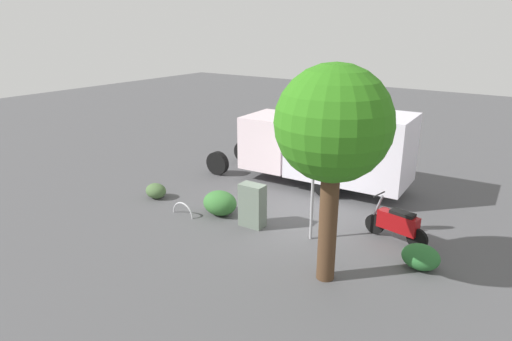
{
  "coord_description": "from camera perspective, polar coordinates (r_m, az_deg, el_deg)",
  "views": [
    {
      "loc": [
        -6.17,
        10.71,
        5.57
      ],
      "look_at": [
        1.39,
        -0.18,
        1.18
      ],
      "focal_mm": 31.32,
      "sensor_mm": 36.0,
      "label": 1
    }
  ],
  "objects": [
    {
      "name": "utility_cabinet",
      "position": [
        12.75,
        -0.47,
        -4.48
      ],
      "size": [
        0.73,
        0.43,
        1.27
      ],
      "primitive_type": "cube",
      "rotation": [
        0.0,
        0.0,
        0.02
      ],
      "color": "slate",
      "rests_on": "ground"
    },
    {
      "name": "stop_sign",
      "position": [
        11.51,
        7.37,
        1.34
      ],
      "size": [
        0.71,
        0.33,
        3.35
      ],
      "color": "#9E9EA3",
      "rests_on": "ground"
    },
    {
      "name": "shrub_near_sign",
      "position": [
        15.26,
        -12.67,
        -2.55
      ],
      "size": [
        0.74,
        0.6,
        0.5
      ],
      "primitive_type": "ellipsoid",
      "color": "#456237",
      "rests_on": "ground"
    },
    {
      "name": "shrub_by_tree",
      "position": [
        13.64,
        -4.63,
        -4.16
      ],
      "size": [
        1.09,
        0.89,
        0.74
      ],
      "primitive_type": "ellipsoid",
      "color": "#346B30",
      "rests_on": "ground"
    },
    {
      "name": "street_tree",
      "position": [
        9.34,
        9.86,
        5.56
      ],
      "size": [
        2.47,
        2.47,
        4.86
      ],
      "color": "#47301E",
      "rests_on": "ground"
    },
    {
      "name": "ground_plane",
      "position": [
        13.56,
        4.41,
        -6.0
      ],
      "size": [
        60.0,
        60.0,
        0.0
      ],
      "primitive_type": "plane",
      "color": "#4A4A4D"
    },
    {
      "name": "motorcycle",
      "position": [
        12.49,
        17.6,
        -6.46
      ],
      "size": [
        1.79,
        0.66,
        1.2
      ],
      "rotation": [
        0.0,
        0.0,
        -0.2
      ],
      "color": "black",
      "rests_on": "ground"
    },
    {
      "name": "box_truck_near",
      "position": [
        15.82,
        8.58,
        3.42
      ],
      "size": [
        7.47,
        2.57,
        2.77
      ],
      "rotation": [
        0.0,
        0.0,
        0.05
      ],
      "color": "black",
      "rests_on": "ground"
    },
    {
      "name": "bike_rack_hoop",
      "position": [
        13.84,
        -9.31,
        -5.67
      ],
      "size": [
        0.85,
        0.08,
        0.85
      ],
      "primitive_type": "torus",
      "rotation": [
        1.57,
        0.0,
        -0.04
      ],
      "color": "#B7B7BC",
      "rests_on": "ground"
    },
    {
      "name": "shrub_mid_verge",
      "position": [
        11.45,
        20.29,
        -10.31
      ],
      "size": [
        0.89,
        0.73,
        0.61
      ],
      "primitive_type": "ellipsoid",
      "color": "#29652F",
      "rests_on": "ground"
    }
  ]
}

